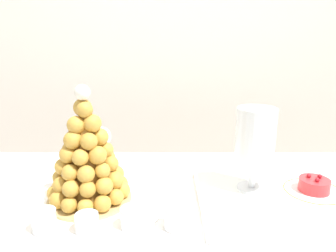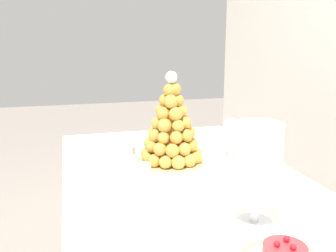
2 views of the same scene
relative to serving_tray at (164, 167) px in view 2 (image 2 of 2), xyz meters
name	(u,v)px [view 2 (image 2 of 2)]	position (x,y,z in m)	size (l,w,h in m)	color
buffet_table	(199,222)	(0.25, 0.05, -0.10)	(1.63, 0.80, 0.76)	brown
serving_tray	(164,167)	(0.00, 0.00, 0.00)	(0.58, 0.40, 0.02)	white
croquembouche	(171,129)	(-0.03, 0.03, 0.13)	(0.24, 0.24, 0.34)	tan
dessert_cup_left	(126,145)	(-0.22, -0.10, 0.03)	(0.05, 0.05, 0.06)	silver
dessert_cup_mid_left	(128,153)	(-0.11, -0.11, 0.03)	(0.06, 0.06, 0.05)	silver
dessert_cup_centre	(131,163)	(0.00, -0.12, 0.02)	(0.06, 0.06, 0.05)	silver
dessert_cup_mid_right	(142,172)	(0.11, -0.10, 0.03)	(0.06, 0.06, 0.05)	silver
dessert_cup_right	(148,184)	(0.21, -0.10, 0.03)	(0.06, 0.06, 0.06)	silver
macaron_goblet	(258,163)	(0.46, 0.12, 0.16)	(0.12, 0.12, 0.26)	white
wine_glass	(231,129)	(-0.05, 0.28, 0.11)	(0.07, 0.07, 0.16)	silver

